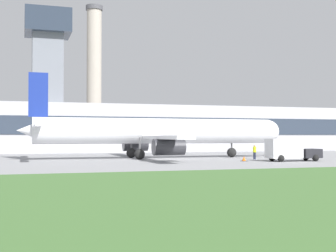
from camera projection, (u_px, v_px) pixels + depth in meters
ground_plane at (167, 159)px, 52.45m from camera, size 400.00×400.00×0.00m
terminal_building at (114, 124)px, 77.45m from camera, size 78.89×10.96×22.51m
smokestack_left at (94, 76)px, 111.40m from camera, size 4.02×4.02×33.77m
airplane at (155, 132)px, 53.74m from camera, size 31.16×26.52×9.37m
pushback_tug at (282, 149)px, 61.40m from camera, size 3.66×2.83×1.88m
baggage_truck at (290, 150)px, 47.65m from camera, size 5.67×2.54×2.27m
ground_crew_person at (255, 152)px, 51.29m from camera, size 0.49×0.49×1.62m
traffic_cone_near_nose at (244, 159)px, 47.75m from camera, size 0.60×0.60×0.51m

